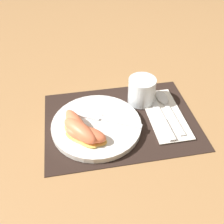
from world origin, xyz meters
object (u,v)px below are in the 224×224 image
object	(u,v)px
citrus_wedge_0	(77,126)
juice_glass	(141,92)
fork	(103,118)
citrus_wedge_1	(80,131)
plate	(96,125)
knife	(160,116)
spoon	(165,103)
citrus_wedge_2	(86,135)

from	to	relation	value
citrus_wedge_0	juice_glass	bearing A→B (deg)	28.06
fork	citrus_wedge_1	distance (m)	0.09
plate	fork	xyz separation A→B (m)	(0.02, 0.01, 0.01)
juice_glass	fork	size ratio (longest dim) A/B	0.46
plate	citrus_wedge_1	world-z (taller)	citrus_wedge_1
plate	citrus_wedge_1	xyz separation A→B (m)	(-0.05, -0.04, 0.03)
plate	knife	xyz separation A→B (m)	(0.18, 0.01, -0.00)
plate	fork	size ratio (longest dim) A/B	1.39
knife	spoon	size ratio (longest dim) A/B	1.06
knife	fork	world-z (taller)	fork
citrus_wedge_1	citrus_wedge_0	bearing A→B (deg)	103.97
juice_glass	citrus_wedge_0	xyz separation A→B (m)	(-0.20, -0.11, -0.00)
knife	fork	size ratio (longest dim) A/B	1.17
plate	spoon	size ratio (longest dim) A/B	1.26
citrus_wedge_1	citrus_wedge_2	bearing A→B (deg)	-39.48
knife	citrus_wedge_1	bearing A→B (deg)	-168.43
plate	spoon	xyz separation A→B (m)	(0.21, 0.06, -0.00)
juice_glass	knife	world-z (taller)	juice_glass
juice_glass	citrus_wedge_1	xyz separation A→B (m)	(-0.19, -0.13, -0.00)
knife	spoon	world-z (taller)	spoon
citrus_wedge_2	citrus_wedge_1	bearing A→B (deg)	140.52
juice_glass	fork	xyz separation A→B (m)	(-0.13, -0.07, -0.02)
citrus_wedge_1	citrus_wedge_2	size ratio (longest dim) A/B	1.00
knife	citrus_wedge_0	xyz separation A→B (m)	(-0.23, -0.02, 0.03)
juice_glass	citrus_wedge_0	size ratio (longest dim) A/B	0.57
plate	juice_glass	xyz separation A→B (m)	(0.15, 0.09, 0.03)
citrus_wedge_0	citrus_wedge_1	world-z (taller)	citrus_wedge_1
juice_glass	citrus_wedge_0	bearing A→B (deg)	-151.94
juice_glass	spoon	distance (m)	0.08
fork	juice_glass	bearing A→B (deg)	30.54
plate	citrus_wedge_1	size ratio (longest dim) A/B	2.00
citrus_wedge_1	juice_glass	bearing A→B (deg)	33.48
plate	fork	distance (m)	0.03
plate	citrus_wedge_2	distance (m)	0.06
juice_glass	citrus_wedge_1	bearing A→B (deg)	-146.52
citrus_wedge_1	spoon	bearing A→B (deg)	20.51
citrus_wedge_1	plate	bearing A→B (deg)	40.76
knife	plate	bearing A→B (deg)	-177.68
fork	citrus_wedge_1	world-z (taller)	citrus_wedge_1
spoon	citrus_wedge_0	world-z (taller)	citrus_wedge_0
spoon	citrus_wedge_0	size ratio (longest dim) A/B	1.37
juice_glass	citrus_wedge_2	xyz separation A→B (m)	(-0.18, -0.14, -0.00)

